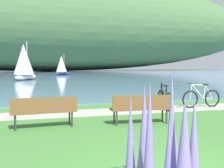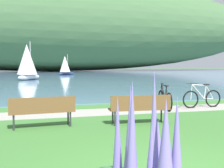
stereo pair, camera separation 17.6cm
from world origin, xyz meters
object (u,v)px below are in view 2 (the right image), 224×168
Objects in this scene: bicycle_leaning_near_bench at (165,99)px; sailboat_mid_bay at (27,62)px; bicycle_beside_path at (202,98)px; sailboat_nearest_to_shore at (65,65)px; park_bench_near_camera at (140,107)px; park_bench_further_along at (42,109)px.

bicycle_leaning_near_bench is 0.42× the size of sailboat_mid_bay.
sailboat_nearest_to_shore is at bearing 93.43° from bicycle_beside_path.
sailboat_mid_bay is (-3.87, 24.42, 1.50)m from park_bench_near_camera.
park_bench_further_along is at bearing -96.49° from sailboat_nearest_to_shore.
bicycle_beside_path is at bearing 33.40° from park_bench_near_camera.
park_bench_further_along is (-2.79, 0.24, 0.00)m from park_bench_near_camera.
bicycle_leaning_near_bench reaches higher than park_bench_near_camera.
sailboat_nearest_to_shore is (4.23, 37.17, 1.05)m from park_bench_further_along.
sailboat_nearest_to_shore is 0.77× the size of sailboat_mid_bay.
bicycle_beside_path is (1.63, -0.02, 0.00)m from bicycle_leaning_near_bench.
park_bench_further_along is at bearing -155.75° from bicycle_leaning_near_bench.
park_bench_near_camera is at bearing -92.21° from sailboat_nearest_to_shore.
bicycle_beside_path is 23.36m from sailboat_mid_bay.
park_bench_further_along is 5.16m from bicycle_leaning_near_bench.
sailboat_nearest_to_shore reaches higher than park_bench_further_along.
sailboat_mid_bay is at bearing 108.56° from bicycle_beside_path.
sailboat_nearest_to_shore is 14.04m from sailboat_mid_bay.
sailboat_mid_bay is at bearing -112.26° from sailboat_nearest_to_shore.
bicycle_beside_path is 0.54× the size of sailboat_nearest_to_shore.
park_bench_further_along is at bearing -161.68° from bicycle_beside_path.
sailboat_mid_bay is (-5.31, -12.98, 0.45)m from sailboat_nearest_to_shore.
sailboat_nearest_to_shore is at bearing 90.77° from bicycle_leaning_near_bench.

